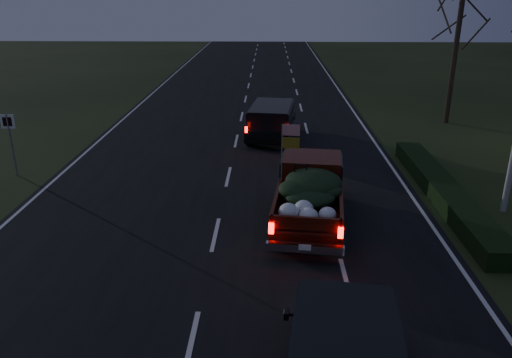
# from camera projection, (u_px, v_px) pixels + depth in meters

# --- Properties ---
(ground) EXTENTS (120.00, 120.00, 0.00)m
(ground) POSITION_uv_depth(u_px,v_px,m) (215.00, 235.00, 15.13)
(ground) COLOR black
(ground) RESTS_ON ground
(road_asphalt) EXTENTS (14.00, 120.00, 0.02)m
(road_asphalt) POSITION_uv_depth(u_px,v_px,m) (215.00, 234.00, 15.13)
(road_asphalt) COLOR black
(road_asphalt) RESTS_ON ground
(hedge_row) EXTENTS (1.00, 10.00, 0.60)m
(hedge_row) POSITION_uv_depth(u_px,v_px,m) (444.00, 191.00, 17.64)
(hedge_row) COLOR black
(hedge_row) RESTS_ON ground
(route_sign) EXTENTS (0.55, 0.08, 2.50)m
(route_sign) POSITION_uv_depth(u_px,v_px,m) (10.00, 135.00, 19.42)
(route_sign) COLOR gray
(route_sign) RESTS_ON ground
(bare_tree_far) EXTENTS (3.60, 3.60, 7.00)m
(bare_tree_far) POSITION_uv_depth(u_px,v_px,m) (459.00, 25.00, 26.07)
(bare_tree_far) COLOR black
(bare_tree_far) RESTS_ON ground
(pickup_truck) EXTENTS (2.62, 5.52, 2.79)m
(pickup_truck) POSITION_uv_depth(u_px,v_px,m) (310.00, 189.00, 15.80)
(pickup_truck) COLOR #401108
(pickup_truck) RESTS_ON ground
(lead_suv) EXTENTS (2.55, 5.00, 1.38)m
(lead_suv) POSITION_uv_depth(u_px,v_px,m) (272.00, 118.00, 24.62)
(lead_suv) COLOR black
(lead_suv) RESTS_ON ground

